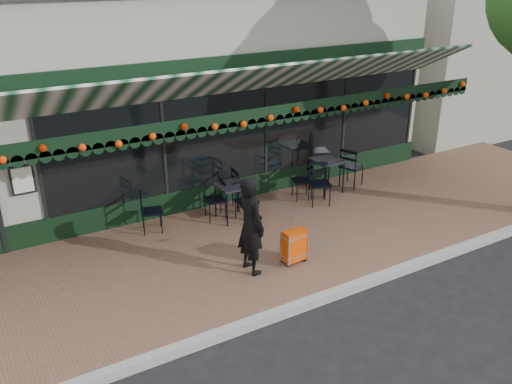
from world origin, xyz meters
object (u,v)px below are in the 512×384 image
chair_b_front (247,202)px  cafe_table_a (328,163)px  suitcase (294,246)px  chair_solo (151,212)px  cafe_table_b (232,188)px  chair_a_front (320,184)px  chair_a_right (352,167)px  chair_b_left (215,200)px  chair_a_left (302,181)px  chair_b_right (244,188)px  woman (251,225)px

chair_b_front → cafe_table_a: bearing=7.7°
suitcase → chair_solo: (-1.74, 2.43, 0.09)m
suitcase → cafe_table_b: (-0.11, 2.12, 0.36)m
cafe_table_a → chair_a_front: chair_a_front is taller
chair_a_front → chair_b_front: (-1.78, 0.08, -0.05)m
suitcase → cafe_table_a: suitcase is taller
chair_a_right → chair_a_front: size_ratio=1.04×
chair_b_left → chair_a_right: bearing=99.1°
chair_b_front → cafe_table_b: bearing=135.6°
chair_a_left → chair_a_front: chair_a_front is taller
chair_b_front → chair_b_right: bearing=64.6°
chair_b_left → chair_a_front: bearing=87.4°
suitcase → chair_a_left: (1.75, 2.28, 0.09)m
chair_a_front → chair_solo: chair_a_front is taller
chair_a_right → woman: bearing=96.3°
chair_a_left → chair_b_front: bearing=-60.9°
woman → chair_a_front: 3.21m
cafe_table_a → chair_solo: chair_solo is taller
suitcase → chair_b_left: size_ratio=1.18×
chair_a_left → chair_b_front: 1.67m
chair_solo → suitcase: bearing=-128.7°
woman → cafe_table_b: bearing=-22.9°
suitcase → chair_solo: size_ratio=1.16×
cafe_table_a → chair_a_right: bearing=-0.4°
chair_b_left → chair_b_right: (0.77, 0.17, 0.04)m
suitcase → chair_a_front: (1.90, 1.83, 0.14)m
woman → chair_b_front: size_ratio=2.10×
woman → suitcase: (0.80, -0.15, -0.54)m
chair_b_right → chair_a_left: bearing=-91.9°
chair_a_left → chair_a_right: 1.44m
woman → chair_b_right: bearing=-30.1°
cafe_table_a → chair_b_left: 2.88m
cafe_table_a → chair_a_left: bearing=-177.4°
chair_a_left → chair_b_front: size_ratio=1.00×
chair_a_right → chair_a_front: bearing=88.0°
cafe_table_b → chair_solo: chair_solo is taller
woman → chair_b_front: woman is taller
suitcase → cafe_table_b: 2.15m
cafe_table_b → chair_solo: bearing=169.2°
chair_b_left → chair_solo: 1.34m
suitcase → cafe_table_b: bearing=89.6°
chair_a_front → chair_solo: bearing=-167.3°
chair_b_right → chair_b_front: chair_b_right is taller
chair_b_right → chair_b_front: size_ratio=1.10×
chair_a_left → chair_b_left: 2.15m
chair_a_front → chair_b_right: (-1.53, 0.67, -0.01)m
chair_solo → woman: bearing=-141.8°
chair_b_right → chair_b_front: (-0.25, -0.59, -0.04)m
cafe_table_b → chair_a_front: size_ratio=0.83×
chair_solo → chair_a_front: bearing=-83.6°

